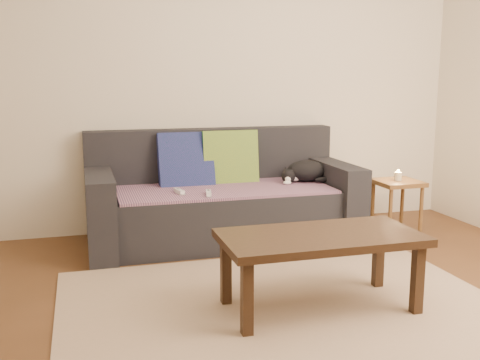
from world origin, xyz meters
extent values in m
plane|color=brown|center=(0.00, 0.00, 0.00)|extent=(4.50, 4.50, 0.00)
cube|color=beige|center=(0.00, 2.00, 1.30)|extent=(4.50, 0.04, 2.60)
cube|color=#232328|center=(0.00, 1.50, 0.21)|extent=(1.70, 0.78, 0.42)
cube|color=#232328|center=(0.00, 1.90, 0.65)|extent=(2.10, 0.18, 0.45)
cube|color=#232328|center=(-0.95, 1.50, 0.30)|extent=(0.20, 0.90, 0.60)
cube|color=#232328|center=(0.95, 1.50, 0.30)|extent=(0.20, 0.90, 0.60)
cube|color=#442B51|center=(0.00, 1.48, 0.43)|extent=(1.66, 0.74, 0.02)
cube|color=#12264E|center=(-0.25, 1.74, 0.63)|extent=(0.44, 0.24, 0.46)
cube|color=#0B4B34|center=(0.12, 1.74, 0.63)|extent=(0.46, 0.18, 0.47)
ellipsoid|color=black|center=(0.73, 1.57, 0.53)|extent=(0.40, 0.35, 0.18)
sphere|color=black|center=(0.56, 1.53, 0.50)|extent=(0.15, 0.15, 0.12)
sphere|color=white|center=(0.53, 1.48, 0.48)|extent=(0.06, 0.06, 0.05)
ellipsoid|color=black|center=(0.82, 1.44, 0.47)|extent=(0.14, 0.09, 0.04)
cube|color=white|center=(-0.37, 1.37, 0.46)|extent=(0.06, 0.15, 0.03)
cube|color=white|center=(-0.18, 1.24, 0.46)|extent=(0.06, 0.15, 0.03)
cube|color=brown|center=(1.46, 1.36, 0.43)|extent=(0.36, 0.36, 0.04)
cylinder|color=brown|center=(1.32, 1.21, 0.21)|extent=(0.03, 0.03, 0.41)
cylinder|color=brown|center=(1.61, 1.21, 0.21)|extent=(0.03, 0.03, 0.41)
cylinder|color=brown|center=(1.32, 1.50, 0.21)|extent=(0.03, 0.03, 0.41)
cylinder|color=brown|center=(1.61, 1.50, 0.21)|extent=(0.03, 0.03, 0.41)
cylinder|color=beige|center=(1.46, 1.36, 0.48)|extent=(0.06, 0.06, 0.07)
sphere|color=#FFBF59|center=(1.46, 1.36, 0.53)|extent=(0.02, 0.02, 0.02)
cube|color=tan|center=(0.00, 0.15, 0.01)|extent=(2.50, 1.80, 0.01)
cube|color=#321E13|center=(0.19, 0.05, 0.42)|extent=(1.11, 0.55, 0.04)
cube|color=#321E13|center=(-0.30, -0.16, 0.20)|extent=(0.06, 0.06, 0.40)
cube|color=#321E13|center=(0.67, -0.16, 0.20)|extent=(0.06, 0.06, 0.40)
cube|color=#321E13|center=(-0.30, 0.27, 0.20)|extent=(0.06, 0.06, 0.40)
cube|color=#321E13|center=(0.67, 0.27, 0.20)|extent=(0.06, 0.06, 0.40)
camera|label=1|loc=(-1.07, -2.70, 1.30)|focal=42.00mm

